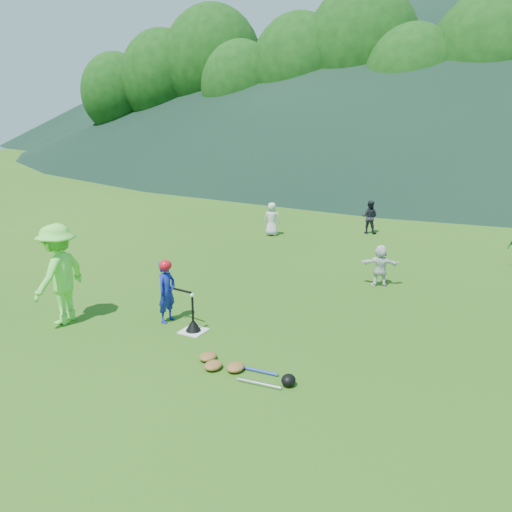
{
  "coord_description": "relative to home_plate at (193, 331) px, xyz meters",
  "views": [
    {
      "loc": [
        5.28,
        -7.17,
        3.91
      ],
      "look_at": [
        0.0,
        2.5,
        0.9
      ],
      "focal_mm": 35.0,
      "sensor_mm": 36.0,
      "label": 1
    }
  ],
  "objects": [
    {
      "name": "ground",
      "position": [
        0.0,
        0.0,
        -0.01
      ],
      "size": [
        120.0,
        120.0,
        0.0
      ],
      "primitive_type": "plane",
      "color": "#2B5513",
      "rests_on": "ground"
    },
    {
      "name": "fielder_a",
      "position": [
        -2.41,
        8.06,
        0.57
      ],
      "size": [
        0.66,
        0.54,
        1.17
      ],
      "primitive_type": "imported",
      "rotation": [
        0.0,
        0.0,
        3.48
      ],
      "color": "silver",
      "rests_on": "ground"
    },
    {
      "name": "home_plate",
      "position": [
        0.0,
        0.0,
        0.0
      ],
      "size": [
        0.45,
        0.45,
        0.02
      ],
      "primitive_type": "cube",
      "color": "silver",
      "rests_on": "ground"
    },
    {
      "name": "fielder_d",
      "position": [
        2.38,
        4.41,
        0.51
      ],
      "size": [
        1.0,
        0.61,
        1.03
      ],
      "primitive_type": "imported",
      "rotation": [
        0.0,
        0.0,
        3.49
      ],
      "color": "white",
      "rests_on": "ground"
    },
    {
      "name": "fielder_b",
      "position": [
        0.47,
        10.03,
        0.58
      ],
      "size": [
        0.59,
        0.47,
        1.18
      ],
      "primitive_type": "imported",
      "rotation": [
        0.0,
        0.0,
        3.19
      ],
      "color": "black",
      "rests_on": "ground"
    },
    {
      "name": "baseball",
      "position": [
        0.0,
        0.0,
        0.73
      ],
      "size": [
        0.08,
        0.08,
        0.08
      ],
      "primitive_type": "sphere",
      "color": "white",
      "rests_on": "batting_tee"
    },
    {
      "name": "distant_hills",
      "position": [
        -7.63,
        81.81,
        14.97
      ],
      "size": [
        155.0,
        140.0,
        32.0
      ],
      "color": "black",
      "rests_on": "ground"
    },
    {
      "name": "adult_coach",
      "position": [
        -2.56,
        -0.85,
        0.99
      ],
      "size": [
        0.96,
        1.4,
        2.0
      ],
      "primitive_type": "imported",
      "rotation": [
        0.0,
        0.0,
        -1.39
      ],
      "color": "#6FF448",
      "rests_on": "ground"
    },
    {
      "name": "tree_line",
      "position": [
        0.2,
        33.83,
        8.2
      ],
      "size": [
        70.04,
        11.4,
        14.82
      ],
      "color": "#382314",
      "rests_on": "ground"
    },
    {
      "name": "batter_gear",
      "position": [
        -0.73,
        0.18,
        1.12
      ],
      "size": [
        0.73,
        0.26,
        0.61
      ],
      "color": "red",
      "rests_on": "ground"
    },
    {
      "name": "equipment_pile",
      "position": [
        1.5,
        -0.95,
        0.06
      ],
      "size": [
        1.8,
        0.56,
        0.19
      ],
      "color": "olive",
      "rests_on": "ground"
    },
    {
      "name": "batting_tee",
      "position": [
        0.0,
        0.0,
        0.12
      ],
      "size": [
        0.3,
        0.3,
        0.68
      ],
      "color": "black",
      "rests_on": "home_plate"
    },
    {
      "name": "outfield_fence",
      "position": [
        0.0,
        28.0,
        0.69
      ],
      "size": [
        70.07,
        0.08,
        1.33
      ],
      "color": "gray",
      "rests_on": "ground"
    },
    {
      "name": "batter_child",
      "position": [
        -0.75,
        0.18,
        0.61
      ],
      "size": [
        0.3,
        0.46,
        1.25
      ],
      "primitive_type": "imported",
      "rotation": [
        0.0,
        0.0,
        1.56
      ],
      "color": "navy",
      "rests_on": "ground"
    }
  ]
}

